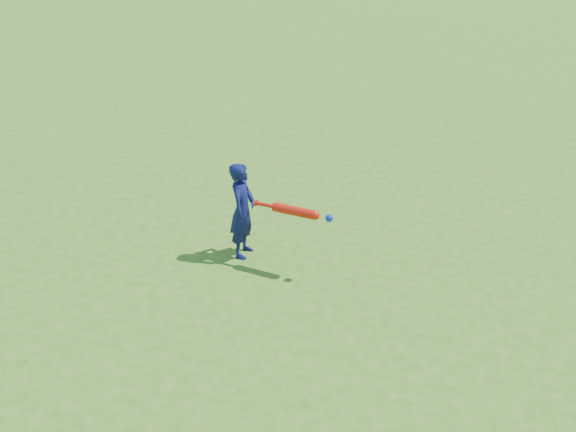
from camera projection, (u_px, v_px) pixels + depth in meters
The scene contains 3 objects.
ground at pixel (272, 284), 6.04m from camera, with size 80.00×80.00×0.00m, color #396E1A.
child at pixel (242, 210), 6.34m from camera, with size 0.36×0.24×0.99m, color #0F1447.
bat_swing at pixel (298, 212), 6.00m from camera, with size 0.77×0.31×0.09m.
Camera 1 is at (0.78, -5.07, 3.25)m, focal length 40.00 mm.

